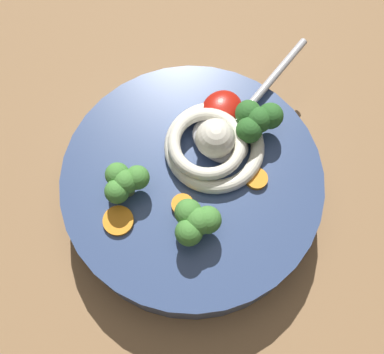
{
  "coord_description": "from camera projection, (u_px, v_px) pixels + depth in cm",
  "views": [
    {
      "loc": [
        9.6,
        10.22,
        51.72
      ],
      "look_at": [
        -2.74,
        -1.34,
        9.22
      ],
      "focal_mm": 44.3,
      "sensor_mm": 36.0,
      "label": 1
    }
  ],
  "objects": [
    {
      "name": "carrot_slice_right",
      "position": [
        118.0,
        221.0,
        0.44
      ],
      "size": [
        2.87,
        2.87,
        0.44
      ],
      "primitive_type": "cylinder",
      "color": "orange",
      "rests_on": "soup_bowl"
    },
    {
      "name": "table_slab",
      "position": [
        184.0,
        227.0,
        0.51
      ],
      "size": [
        114.03,
        114.03,
        3.79
      ],
      "primitive_type": "cube",
      "color": "#936D47",
      "rests_on": "ground"
    },
    {
      "name": "chili_sauce_dollop",
      "position": [
        222.0,
        108.0,
        0.47
      ],
      "size": [
        4.27,
        3.85,
        1.92
      ],
      "primitive_type": "ellipsoid",
      "color": "#B2190F",
      "rests_on": "soup_bowl"
    },
    {
      "name": "broccoli_floret_beside_noodles",
      "position": [
        124.0,
        182.0,
        0.43
      ],
      "size": [
        4.49,
        3.86,
        3.55
      ],
      "color": "#7A9E60",
      "rests_on": "soup_bowl"
    },
    {
      "name": "soup_bowl",
      "position": [
        192.0,
        187.0,
        0.48
      ],
      "size": [
        25.65,
        25.65,
        5.43
      ],
      "color": "#334775",
      "rests_on": "table_slab"
    },
    {
      "name": "noodle_pile",
      "position": [
        213.0,
        144.0,
        0.46
      ],
      "size": [
        10.81,
        10.6,
        4.35
      ],
      "color": "silver",
      "rests_on": "soup_bowl"
    },
    {
      "name": "broccoli_floret_center",
      "position": [
        197.0,
        221.0,
        0.42
      ],
      "size": [
        4.9,
        4.21,
        3.87
      ],
      "color": "#7A9E60",
      "rests_on": "soup_bowl"
    },
    {
      "name": "soup_spoon",
      "position": [
        229.0,
        130.0,
        0.47
      ],
      "size": [
        17.44,
        6.37,
        1.6
      ],
      "rotation": [
        0.0,
        0.0,
        3.23
      ],
      "color": "#B7B7BC",
      "rests_on": "soup_bowl"
    },
    {
      "name": "carrot_slice_rear",
      "position": [
        257.0,
        179.0,
        0.45
      ],
      "size": [
        2.14,
        2.14,
        0.55
      ],
      "primitive_type": "cylinder",
      "color": "orange",
      "rests_on": "soup_bowl"
    },
    {
      "name": "carrot_slice_near_spoon",
      "position": [
        178.0,
        202.0,
        0.44
      ],
      "size": [
        2.11,
        2.11,
        0.56
      ],
      "primitive_type": "cylinder",
      "color": "orange",
      "rests_on": "soup_bowl"
    },
    {
      "name": "broccoli_floret_far",
      "position": [
        257.0,
        120.0,
        0.45
      ],
      "size": [
        5.02,
        4.32,
        3.97
      ],
      "color": "#7A9E60",
      "rests_on": "soup_bowl"
    }
  ]
}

